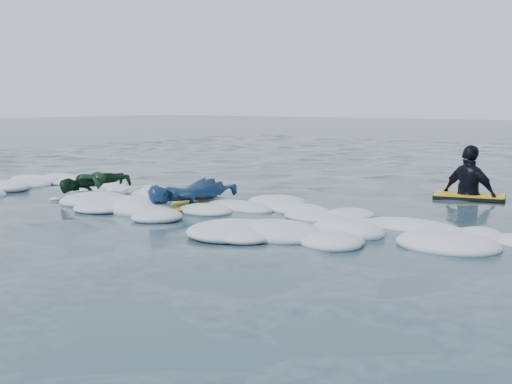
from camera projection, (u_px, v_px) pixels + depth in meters
ground at (179, 222)px, 9.23m from camera, size 120.00×120.00×0.00m
foam_band at (225, 212)px, 10.05m from camera, size 12.00×3.10×0.30m
prone_woman_unit at (191, 194)px, 10.37m from camera, size 0.72×1.77×0.45m
prone_child_unit at (95, 185)px, 11.37m from camera, size 0.97×1.36×0.48m
waiting_rider_unit at (469, 196)px, 11.40m from camera, size 1.34×0.96×1.82m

